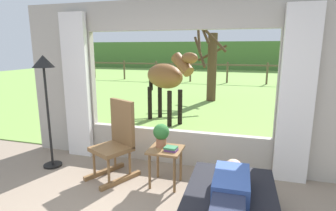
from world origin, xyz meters
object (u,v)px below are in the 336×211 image
object	(u,v)px
floor_lamp_left	(45,78)
pasture_tree	(211,63)
book_stack	(171,149)
potted_plant	(161,134)
side_table	(166,155)
rocking_chair	(117,140)
reclining_person	(230,196)
horse	(166,77)

from	to	relation	value
floor_lamp_left	pasture_tree	bearing A→B (deg)	74.81
pasture_tree	book_stack	bearing A→B (deg)	-86.84
potted_plant	book_stack	size ratio (longest dim) A/B	1.77
side_table	floor_lamp_left	distance (m)	2.14
rocking_chair	floor_lamp_left	world-z (taller)	floor_lamp_left
pasture_tree	potted_plant	bearing A→B (deg)	-88.37
rocking_chair	side_table	distance (m)	0.76
reclining_person	side_table	world-z (taller)	reclining_person
floor_lamp_left	horse	bearing A→B (deg)	70.99
reclining_person	horse	xyz separation A→B (m)	(-1.80, 3.96, 0.63)
reclining_person	rocking_chair	bearing A→B (deg)	147.14
horse	side_table	bearing A→B (deg)	53.12
potted_plant	pasture_tree	xyz separation A→B (m)	(-0.17, 6.07, 0.65)
horse	potted_plant	bearing A→B (deg)	52.00
reclining_person	side_table	distance (m)	1.33
rocking_chair	pasture_tree	distance (m)	6.14
side_table	potted_plant	world-z (taller)	potted_plant
book_stack	pasture_tree	world-z (taller)	pasture_tree
side_table	floor_lamp_left	xyz separation A→B (m)	(-1.90, 0.06, 0.98)
pasture_tree	floor_lamp_left	bearing A→B (deg)	-105.19
reclining_person	potted_plant	world-z (taller)	potted_plant
rocking_chair	potted_plant	xyz separation A→B (m)	(0.67, 0.00, 0.16)
reclining_person	potted_plant	bearing A→B (deg)	132.76
potted_plant	floor_lamp_left	distance (m)	1.95
horse	reclining_person	bearing A→B (deg)	60.97
potted_plant	book_stack	bearing A→B (deg)	-34.08
potted_plant	horse	distance (m)	3.07
reclining_person	potted_plant	distance (m)	1.44
horse	pasture_tree	bearing A→B (deg)	-154.97
book_stack	floor_lamp_left	size ratio (longest dim) A/B	0.10
floor_lamp_left	potted_plant	bearing A→B (deg)	0.06
potted_plant	pasture_tree	distance (m)	6.10
reclining_person	side_table	xyz separation A→B (m)	(-0.91, 0.97, -0.10)
rocking_chair	book_stack	bearing A→B (deg)	19.29
rocking_chair	pasture_tree	world-z (taller)	pasture_tree
potted_plant	side_table	bearing A→B (deg)	-36.87
reclining_person	rocking_chair	size ratio (longest dim) A/B	1.28
potted_plant	horse	bearing A→B (deg)	105.47
potted_plant	floor_lamp_left	world-z (taller)	floor_lamp_left
rocking_chair	horse	bearing A→B (deg)	119.69
potted_plant	horse	xyz separation A→B (m)	(-0.81, 2.93, 0.45)
rocking_chair	floor_lamp_left	bearing A→B (deg)	-153.10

